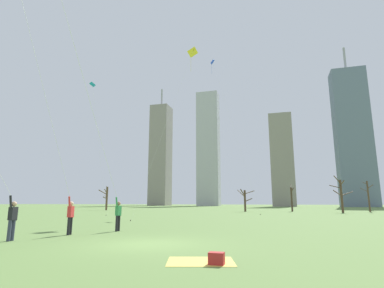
% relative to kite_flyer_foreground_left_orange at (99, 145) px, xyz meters
% --- Properties ---
extents(ground_plane, '(400.00, 400.00, 0.00)m').
position_rel_kite_flyer_foreground_left_orange_xyz_m(ground_plane, '(3.24, -1.19, -4.25)').
color(ground_plane, '#5B7A3D').
extents(kite_flyer_foreground_left_orange, '(2.85, 14.06, 15.31)m').
position_rel_kite_flyer_foreground_left_orange_xyz_m(kite_flyer_foreground_left_orange, '(0.00, 0.00, 0.00)').
color(kite_flyer_foreground_left_orange, black).
rests_on(kite_flyer_foreground_left_orange, ground).
extents(kite_flyer_midfield_center_pink, '(1.28, 5.01, 12.66)m').
position_rel_kite_flyer_foreground_left_orange_xyz_m(kite_flyer_midfield_center_pink, '(-2.06, 0.13, -1.52)').
color(kite_flyer_midfield_center_pink, black).
rests_on(kite_flyer_midfield_center_pink, ground).
extents(distant_kite_drifting_left_teal, '(1.06, 3.77, 16.02)m').
position_rel_kite_flyer_foreground_left_orange_xyz_m(distant_kite_drifting_left_teal, '(-12.79, 17.97, 9.34)').
color(distant_kite_drifting_left_teal, teal).
rests_on(distant_kite_drifting_left_teal, ground).
extents(distant_kite_high_overhead_blue, '(7.09, 3.33, 23.97)m').
position_rel_kite_flyer_foreground_left_orange_xyz_m(distant_kite_high_overhead_blue, '(-0.27, 30.84, 17.34)').
color(distant_kite_high_overhead_blue, blue).
rests_on(distant_kite_high_overhead_blue, ground).
extents(distant_kite_low_near_trees_yellow, '(4.30, 7.15, 19.26)m').
position_rel_kite_flyer_foreground_left_orange_xyz_m(distant_kite_low_near_trees_yellow, '(-0.77, 18.18, 13.25)').
color(distant_kite_low_near_trees_yellow, yellow).
rests_on(distant_kite_low_near_trees_yellow, ground).
extents(picnic_spot, '(2.11, 1.83, 0.31)m').
position_rel_kite_flyer_foreground_left_orange_xyz_m(picnic_spot, '(6.25, -4.17, -4.16)').
color(picnic_spot, '#D8BF4C').
rests_on(picnic_spot, ground).
extents(bare_tree_right_of_center, '(0.75, 2.58, 4.72)m').
position_rel_kite_flyer_foreground_left_orange_xyz_m(bare_tree_right_of_center, '(10.40, 43.19, -1.98)').
color(bare_tree_right_of_center, '#423326').
rests_on(bare_tree_right_of_center, ground).
extents(bare_tree_center, '(3.02, 3.13, 3.76)m').
position_rel_kite_flyer_foreground_left_orange_xyz_m(bare_tree_center, '(2.68, 40.28, -2.13)').
color(bare_tree_center, '#4C3828').
rests_on(bare_tree_center, ground).
extents(bare_tree_left_of_center, '(1.86, 1.03, 5.02)m').
position_rel_kite_flyer_foreground_left_orange_xyz_m(bare_tree_left_of_center, '(22.35, 43.34, -1.61)').
color(bare_tree_left_of_center, '#4C3828').
rests_on(bare_tree_left_of_center, ground).
extents(bare_tree_far_right_edge, '(2.26, 2.18, 4.73)m').
position_rel_kite_flyer_foreground_left_orange_xyz_m(bare_tree_far_right_edge, '(-25.30, 42.34, -1.71)').
color(bare_tree_far_right_edge, brown).
rests_on(bare_tree_far_right_edge, ground).
extents(bare_tree_leftmost, '(3.36, 3.13, 5.60)m').
position_rel_kite_flyer_foreground_left_orange_xyz_m(bare_tree_leftmost, '(17.52, 38.98, -1.42)').
color(bare_tree_leftmost, '#4C3828').
rests_on(bare_tree_leftmost, ground).
extents(skyline_tall_tower, '(8.31, 5.68, 34.57)m').
position_rel_kite_flyer_foreground_left_orange_xyz_m(skyline_tall_tower, '(10.32, 103.54, 13.04)').
color(skyline_tall_tower, gray).
rests_on(skyline_tall_tower, ground).
extents(skyline_short_annex, '(9.66, 6.28, 51.08)m').
position_rel_kite_flyer_foreground_left_orange_xyz_m(skyline_short_annex, '(-20.76, 117.20, 21.29)').
color(skyline_short_annex, '#B2B2B7').
rests_on(skyline_short_annex, ground).
extents(skyline_slender_spire, '(11.28, 7.44, 58.13)m').
position_rel_kite_flyer_foreground_left_orange_xyz_m(skyline_slender_spire, '(34.62, 102.29, 20.18)').
color(skyline_slender_spire, slate).
rests_on(skyline_slender_spire, ground).
extents(skyline_mid_tower_left, '(8.81, 9.20, 57.97)m').
position_rel_kite_flyer_foreground_left_orange_xyz_m(skyline_mid_tower_left, '(-45.87, 123.01, 20.12)').
color(skyline_mid_tower_left, gray).
rests_on(skyline_mid_tower_left, ground).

